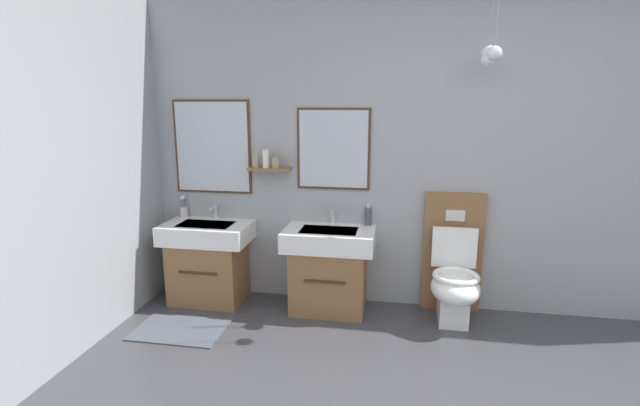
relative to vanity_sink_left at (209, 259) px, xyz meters
The scene contains 9 objects.
wall_back 2.29m from the vanity_sink_left, ahead, with size 5.45×0.61×2.62m.
bath_mat 0.70m from the vanity_sink_left, 90.00° to the right, with size 0.68×0.44×0.01m, color #474C56.
vanity_sink_left is the anchor object (origin of this frame).
tap_on_left_sink 0.43m from the vanity_sink_left, 90.00° to the left, with size 0.03×0.13×0.11m.
vanity_sink_right 1.07m from the vanity_sink_left, ahead, with size 0.74×0.49×0.70m.
tap_on_right_sink 1.15m from the vanity_sink_left, ahead, with size 0.03×0.13×0.11m.
toilet 2.07m from the vanity_sink_left, ahead, with size 0.48×0.62×1.00m.
toothbrush_cup 0.51m from the vanity_sink_left, 150.55° to the left, with size 0.07×0.07×0.20m.
soap_dispenser 1.44m from the vanity_sink_left, ahead, with size 0.06×0.06×0.19m.
Camera 1 is at (-0.47, -1.73, 1.71)m, focal length 25.73 mm.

